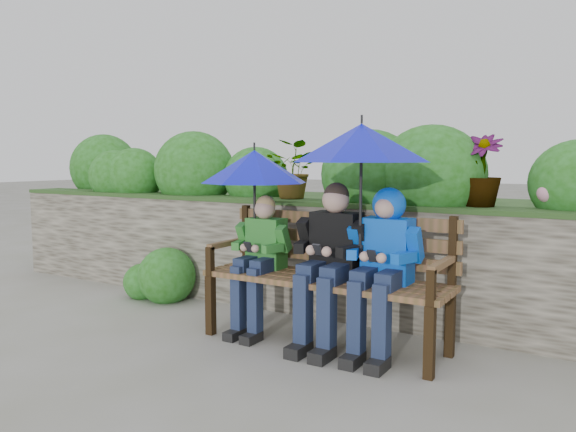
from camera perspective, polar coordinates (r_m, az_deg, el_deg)
The scene contains 8 objects.
ground at distance 4.60m, azimuth -0.66°, elevation -11.98°, with size 60.00×60.00×0.00m, color slate.
garden_backdrop at distance 5.84m, azimuth 7.24°, elevation -1.63°, with size 8.00×2.89×1.85m.
park_bench at distance 4.30m, azimuth 4.16°, elevation -5.35°, with size 1.91×0.56×1.01m.
boy_left at distance 4.51m, azimuth -2.88°, elevation -3.95°, with size 0.45×0.52×1.11m.
boy_middle at distance 4.17m, azimuth 4.28°, elevation -4.05°, with size 0.54×0.63×1.23m.
boy_right at distance 4.01m, azimuth 9.61°, elevation -4.03°, with size 0.52×0.63×1.20m.
umbrella_left at distance 4.51m, azimuth -3.43°, elevation 5.03°, with size 0.86×0.86×0.80m.
umbrella_right at distance 4.00m, azimuth 7.47°, elevation 7.36°, with size 0.99×0.99×0.95m.
Camera 1 is at (2.31, -3.72, 1.41)m, focal length 35.00 mm.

